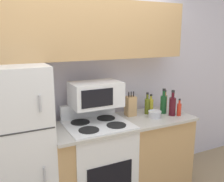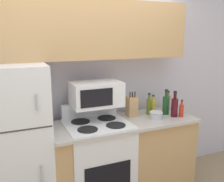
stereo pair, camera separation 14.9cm
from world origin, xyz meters
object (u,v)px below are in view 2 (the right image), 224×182
(bowl, at_px, (156,115))
(bottle_cooking_spray, at_px, (153,106))
(microwave, at_px, (96,94))
(bottle_vinegar, at_px, (168,102))
(knife_block, at_px, (132,106))
(stove, at_px, (98,163))
(bottle_wine_green, at_px, (166,104))
(refrigerator, at_px, (12,148))
(bottle_hot_sauce, at_px, (181,110))
(bottle_olive_oil, at_px, (149,106))
(bottle_wine_red, at_px, (174,107))

(bowl, xyz_separation_m, bottle_cooking_spray, (0.08, 0.20, 0.04))
(microwave, height_order, bottle_cooking_spray, microwave)
(bottle_vinegar, relative_size, bottle_cooking_spray, 1.09)
(knife_block, distance_m, bottle_vinegar, 0.54)
(stove, xyz_separation_m, bottle_cooking_spray, (0.75, 0.12, 0.53))
(bottle_wine_green, bearing_deg, bowl, -154.82)
(refrigerator, bearing_deg, bottle_vinegar, 3.16)
(bowl, bearing_deg, stove, 173.90)
(bottle_hot_sauce, height_order, bottle_wine_green, bottle_wine_green)
(stove, bearing_deg, bottle_olive_oil, 6.99)
(knife_block, relative_size, bottle_olive_oil, 1.10)
(refrigerator, xyz_separation_m, stove, (0.85, -0.07, -0.31))
(knife_block, distance_m, bottle_wine_red, 0.49)
(bottle_vinegar, bearing_deg, microwave, -176.36)
(bottle_olive_oil, distance_m, bottle_cooking_spray, 0.09)
(knife_block, xyz_separation_m, bottle_cooking_spray, (0.29, 0.01, -0.03))
(bottle_wine_red, bearing_deg, stove, 173.79)
(stove, distance_m, bottle_hot_sauce, 1.11)
(bottle_hot_sauce, distance_m, bottle_olive_oil, 0.37)
(bowl, height_order, bottle_wine_green, bottle_wine_green)
(bottle_vinegar, height_order, bottle_cooking_spray, bottle_vinegar)
(stove, distance_m, bowl, 0.83)
(stove, height_order, knife_block, knife_block)
(bottle_vinegar, xyz_separation_m, bottle_hot_sauce, (-0.03, -0.31, -0.02))
(bottle_wine_red, distance_m, bottle_olive_oil, 0.29)
(bottle_vinegar, relative_size, bottle_olive_oil, 0.92)
(stove, relative_size, knife_block, 3.86)
(bowl, bearing_deg, microwave, 164.58)
(refrigerator, height_order, bowl, refrigerator)
(microwave, distance_m, bottle_wine_green, 0.86)
(bottle_hot_sauce, bearing_deg, bottle_cooking_spray, 129.37)
(bowl, relative_size, bottle_cooking_spray, 0.69)
(stove, height_order, bottle_hot_sauce, bottle_hot_sauce)
(bottle_wine_red, bearing_deg, bottle_wine_green, 108.51)
(stove, xyz_separation_m, bottle_olive_oil, (0.67, 0.08, 0.55))
(stove, bearing_deg, bowl, -6.10)
(bottle_hot_sauce, xyz_separation_m, bottle_cooking_spray, (-0.21, 0.26, 0.01))
(refrigerator, xyz_separation_m, bottle_cooking_spray, (1.60, 0.06, 0.22))
(bottle_wine_red, xyz_separation_m, bottle_vinegar, (0.10, 0.27, -0.02))
(stove, distance_m, microwave, 0.76)
(bowl, bearing_deg, knife_block, 137.87)
(microwave, bearing_deg, bottle_hot_sauce, -14.52)
(bottle_hot_sauce, bearing_deg, bowl, 167.47)
(bottle_vinegar, xyz_separation_m, bottle_olive_oil, (-0.33, -0.09, 0.01))
(refrigerator, xyz_separation_m, bottle_olive_oil, (1.52, 0.02, 0.24))
(refrigerator, height_order, microwave, refrigerator)
(refrigerator, xyz_separation_m, bowl, (1.52, -0.14, 0.18))
(bottle_hot_sauce, distance_m, bottle_wine_green, 0.19)
(bottle_wine_red, bearing_deg, bottle_vinegar, 68.98)
(bowl, bearing_deg, bottle_cooking_spray, 67.36)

